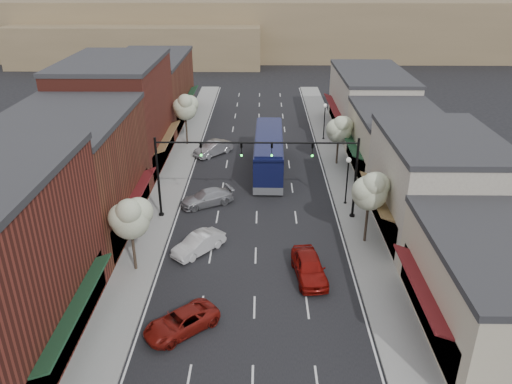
{
  "coord_description": "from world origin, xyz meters",
  "views": [
    {
      "loc": [
        0.41,
        -29.08,
        19.59
      ],
      "look_at": [
        -0.05,
        8.29,
        2.2
      ],
      "focal_mm": 35.0,
      "sensor_mm": 36.0,
      "label": 1
    }
  ],
  "objects_px": {
    "parked_car_a": "(181,322)",
    "parked_car_b": "(199,244)",
    "tree_right_near": "(371,190)",
    "signal_mast_left": "(187,166)",
    "parked_car_e": "(213,148)",
    "lamp_post_far": "(325,116)",
    "lamp_post_near": "(348,173)",
    "coach_bus": "(269,152)",
    "parked_car_c": "(207,198)",
    "signal_mast_right": "(327,166)",
    "tree_left_near": "(130,217)",
    "red_hatchback": "(309,267)",
    "tree_left_far": "(185,107)",
    "tree_right_far": "(339,129)"
  },
  "relations": [
    {
      "from": "tree_left_near",
      "to": "lamp_post_near",
      "type": "xyz_separation_m",
      "value": [
        16.05,
        10.56,
        -1.22
      ]
    },
    {
      "from": "tree_right_far",
      "to": "parked_car_b",
      "type": "relative_size",
      "value": 1.26
    },
    {
      "from": "red_hatchback",
      "to": "tree_right_near",
      "type": "bearing_deg",
      "value": 37.62
    },
    {
      "from": "parked_car_b",
      "to": "lamp_post_far",
      "type": "bearing_deg",
      "value": 105.65
    },
    {
      "from": "tree_right_far",
      "to": "coach_bus",
      "type": "height_order",
      "value": "tree_right_far"
    },
    {
      "from": "signal_mast_right",
      "to": "tree_left_far",
      "type": "distance_m",
      "value": 22.68
    },
    {
      "from": "signal_mast_right",
      "to": "tree_left_far",
      "type": "relative_size",
      "value": 1.34
    },
    {
      "from": "coach_bus",
      "to": "parked_car_b",
      "type": "height_order",
      "value": "coach_bus"
    },
    {
      "from": "tree_right_near",
      "to": "lamp_post_far",
      "type": "distance_m",
      "value": 24.11
    },
    {
      "from": "tree_left_near",
      "to": "parked_car_c",
      "type": "xyz_separation_m",
      "value": [
        3.86,
        10.36,
        -3.54
      ]
    },
    {
      "from": "signal_mast_right",
      "to": "parked_car_b",
      "type": "xyz_separation_m",
      "value": [
        -9.82,
        -5.55,
        -3.91
      ]
    },
    {
      "from": "signal_mast_right",
      "to": "lamp_post_near",
      "type": "height_order",
      "value": "signal_mast_right"
    },
    {
      "from": "tree_right_near",
      "to": "parked_car_c",
      "type": "relative_size",
      "value": 1.26
    },
    {
      "from": "signal_mast_right",
      "to": "tree_left_near",
      "type": "bearing_deg",
      "value": -149.86
    },
    {
      "from": "signal_mast_right",
      "to": "tree_right_near",
      "type": "distance_m",
      "value": 4.89
    },
    {
      "from": "signal_mast_left",
      "to": "lamp_post_far",
      "type": "distance_m",
      "value": 24.14
    },
    {
      "from": "signal_mast_left",
      "to": "parked_car_a",
      "type": "distance_m",
      "value": 14.83
    },
    {
      "from": "parked_car_b",
      "to": "parked_car_e",
      "type": "distance_m",
      "value": 20.33
    },
    {
      "from": "tree_right_far",
      "to": "parked_car_b",
      "type": "bearing_deg",
      "value": -125.65
    },
    {
      "from": "coach_bus",
      "to": "tree_right_near",
      "type": "bearing_deg",
      "value": -62.06
    },
    {
      "from": "red_hatchback",
      "to": "parked_car_b",
      "type": "distance_m",
      "value": 8.46
    },
    {
      "from": "lamp_post_far",
      "to": "parked_car_c",
      "type": "relative_size",
      "value": 0.94
    },
    {
      "from": "tree_right_near",
      "to": "parked_car_b",
      "type": "xyz_separation_m",
      "value": [
        -12.55,
        -1.49,
        -3.74
      ]
    },
    {
      "from": "parked_car_a",
      "to": "lamp_post_far",
      "type": "bearing_deg",
      "value": 119.33
    },
    {
      "from": "parked_car_a",
      "to": "parked_car_e",
      "type": "distance_m",
      "value": 28.98
    },
    {
      "from": "parked_car_a",
      "to": "coach_bus",
      "type": "bearing_deg",
      "value": 126.4
    },
    {
      "from": "red_hatchback",
      "to": "parked_car_c",
      "type": "distance_m",
      "value": 13.63
    },
    {
      "from": "parked_car_a",
      "to": "parked_car_b",
      "type": "relative_size",
      "value": 1.05
    },
    {
      "from": "signal_mast_right",
      "to": "tree_right_near",
      "type": "bearing_deg",
      "value": -56.09
    },
    {
      "from": "red_hatchback",
      "to": "parked_car_a",
      "type": "distance_m",
      "value": 9.59
    },
    {
      "from": "lamp_post_near",
      "to": "coach_bus",
      "type": "bearing_deg",
      "value": 131.04
    },
    {
      "from": "tree_right_near",
      "to": "parked_car_e",
      "type": "relative_size",
      "value": 1.28
    },
    {
      "from": "tree_right_far",
      "to": "parked_car_a",
      "type": "height_order",
      "value": "tree_right_far"
    },
    {
      "from": "coach_bus",
      "to": "parked_car_a",
      "type": "relative_size",
      "value": 2.82
    },
    {
      "from": "lamp_post_far",
      "to": "parked_car_c",
      "type": "bearing_deg",
      "value": -124.58
    },
    {
      "from": "tree_right_near",
      "to": "red_hatchback",
      "type": "bearing_deg",
      "value": -135.32
    },
    {
      "from": "signal_mast_left",
      "to": "lamp_post_far",
      "type": "height_order",
      "value": "signal_mast_left"
    },
    {
      "from": "tree_left_near",
      "to": "parked_car_a",
      "type": "xyz_separation_m",
      "value": [
        4.05,
        -6.15,
        -3.59
      ]
    },
    {
      "from": "signal_mast_left",
      "to": "red_hatchback",
      "type": "bearing_deg",
      "value": -43.18
    },
    {
      "from": "tree_left_far",
      "to": "parked_car_c",
      "type": "height_order",
      "value": "tree_left_far"
    },
    {
      "from": "tree_right_near",
      "to": "coach_bus",
      "type": "bearing_deg",
      "value": 116.94
    },
    {
      "from": "lamp_post_near",
      "to": "tree_left_far",
      "type": "bearing_deg",
      "value": 136.11
    },
    {
      "from": "tree_left_far",
      "to": "red_hatchback",
      "type": "height_order",
      "value": "tree_left_far"
    },
    {
      "from": "signal_mast_right",
      "to": "parked_car_a",
      "type": "height_order",
      "value": "signal_mast_right"
    },
    {
      "from": "tree_left_near",
      "to": "parked_car_a",
      "type": "bearing_deg",
      "value": -56.62
    },
    {
      "from": "tree_left_far",
      "to": "red_hatchback",
      "type": "relative_size",
      "value": 1.27
    },
    {
      "from": "tree_right_near",
      "to": "parked_car_c",
      "type": "distance_m",
      "value": 14.73
    },
    {
      "from": "tree_right_near",
      "to": "parked_car_b",
      "type": "relative_size",
      "value": 1.39
    },
    {
      "from": "tree_left_near",
      "to": "tree_left_far",
      "type": "relative_size",
      "value": 0.93
    },
    {
      "from": "tree_left_far",
      "to": "red_hatchback",
      "type": "distance_m",
      "value": 29.43
    }
  ]
}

